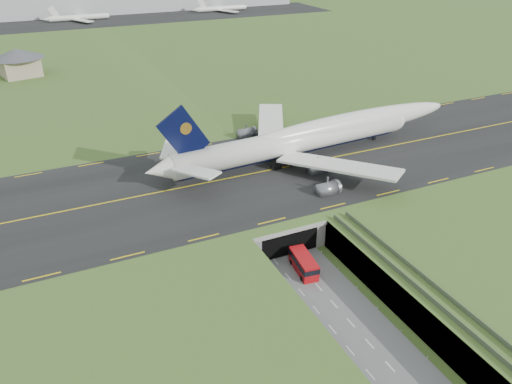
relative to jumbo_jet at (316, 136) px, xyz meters
name	(u,v)px	position (x,y,z in m)	size (l,w,h in m)	color
ground	(310,279)	(-22.35, -36.78, -11.08)	(900.00, 900.00, 0.00)	#446026
airfield_deck	(311,265)	(-22.35, -36.78, -8.08)	(800.00, 800.00, 6.00)	gray
trench_road	(332,303)	(-22.35, -44.28, -10.98)	(12.00, 75.00, 0.20)	slate
taxiway	(239,176)	(-22.35, -3.78, -4.99)	(800.00, 44.00, 0.18)	black
tunnel_portal	(270,220)	(-22.35, -20.07, -7.74)	(17.00, 22.30, 6.00)	gray
guideway	(436,302)	(-11.35, -55.89, -5.75)	(3.00, 53.00, 7.05)	#A8A8A3
jumbo_jet	(316,136)	(0.00, 0.00, 0.00)	(86.89, 57.08, 18.93)	white
shuttle_tram	(304,264)	(-22.43, -34.38, -9.30)	(3.95, 8.27, 3.24)	#B20B10
service_building	(18,60)	(-64.20, 112.93, 1.10)	(22.83, 22.83, 10.42)	tan
cargo_terminal	(79,2)	(-22.32, 262.63, 2.88)	(320.00, 67.00, 15.60)	#B2B2B2
distant_hills	(136,2)	(42.03, 393.22, -15.08)	(700.00, 91.00, 60.00)	#50615F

